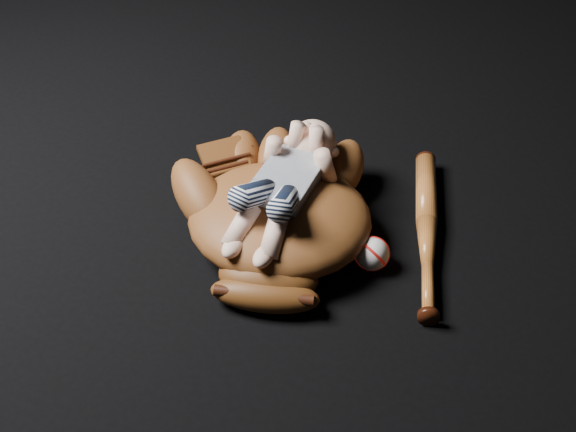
{
  "coord_description": "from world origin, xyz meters",
  "views": [
    {
      "loc": [
        0.58,
        -1.0,
        1.03
      ],
      "look_at": [
        0.1,
        -0.06,
        0.09
      ],
      "focal_mm": 45.0,
      "sensor_mm": 36.0,
      "label": 1
    }
  ],
  "objects_px": {
    "newborn_baby": "(281,186)",
    "baseball_bat": "(427,231)",
    "baseball_glove": "(280,211)",
    "baseball": "(372,254)"
  },
  "relations": [
    {
      "from": "newborn_baby",
      "to": "baseball_bat",
      "type": "xyz_separation_m",
      "value": [
        0.27,
        0.13,
        -0.12
      ]
    },
    {
      "from": "baseball_glove",
      "to": "baseball",
      "type": "bearing_deg",
      "value": -13.02
    },
    {
      "from": "newborn_baby",
      "to": "baseball_bat",
      "type": "height_order",
      "value": "newborn_baby"
    },
    {
      "from": "newborn_baby",
      "to": "baseball",
      "type": "relative_size",
      "value": 5.85
    },
    {
      "from": "baseball_glove",
      "to": "baseball",
      "type": "relative_size",
      "value": 7.81
    },
    {
      "from": "newborn_baby",
      "to": "baseball_bat",
      "type": "distance_m",
      "value": 0.32
    },
    {
      "from": "newborn_baby",
      "to": "baseball",
      "type": "distance_m",
      "value": 0.22
    },
    {
      "from": "baseball_bat",
      "to": "baseball",
      "type": "bearing_deg",
      "value": -120.48
    },
    {
      "from": "newborn_baby",
      "to": "baseball",
      "type": "xyz_separation_m",
      "value": [
        0.2,
        0.01,
        -0.11
      ]
    },
    {
      "from": "baseball_glove",
      "to": "newborn_baby",
      "type": "height_order",
      "value": "newborn_baby"
    }
  ]
}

